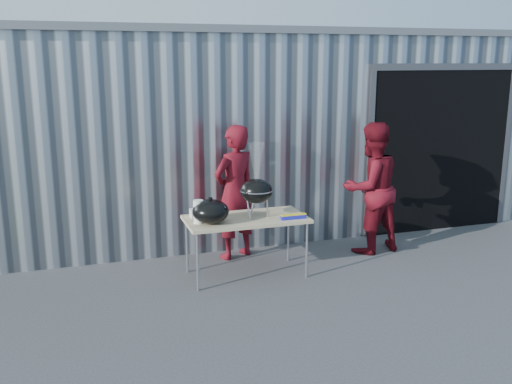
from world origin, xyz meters
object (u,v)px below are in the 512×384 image
object	(u,v)px
folding_table	(246,221)
person_cook	(235,192)
kettle_grill	(256,183)
person_bystander	(371,188)

from	to	relation	value
folding_table	person_cook	bearing A→B (deg)	85.40
folding_table	kettle_grill	bearing A→B (deg)	-4.16
folding_table	person_bystander	xyz separation A→B (m)	(1.93, 0.35, 0.21)
kettle_grill	person_cook	xyz separation A→B (m)	(-0.08, 0.70, -0.26)
kettle_grill	person_bystander	xyz separation A→B (m)	(1.79, 0.36, -0.26)
person_cook	person_bystander	size ratio (longest dim) A/B	1.00
folding_table	kettle_grill	distance (m)	0.48
person_bystander	kettle_grill	bearing A→B (deg)	2.01
person_cook	person_bystander	xyz separation A→B (m)	(1.87, -0.35, 0.00)
person_bystander	folding_table	bearing A→B (deg)	0.98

